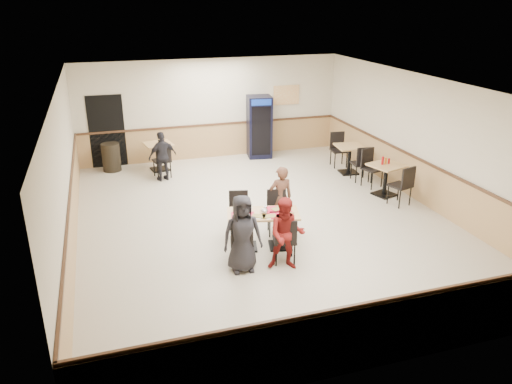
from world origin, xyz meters
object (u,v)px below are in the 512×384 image
object	(u,v)px
diner_woman_right	(287,234)
lone_diner	(163,156)
side_table_far	(350,155)
trash_bin	(111,157)
diner_man_opposite	(281,198)
pepsi_cooler	(259,127)
diner_woman_left	(242,234)
back_table	(159,152)
main_table	(263,225)
side_table_near	(386,175)

from	to	relation	value
diner_woman_right	lone_diner	bearing A→B (deg)	123.61
side_table_far	trash_bin	xyz separation A→B (m)	(-6.38, 2.24, -0.13)
diner_man_opposite	lone_diner	world-z (taller)	diner_man_opposite
diner_woman_right	pepsi_cooler	world-z (taller)	pepsi_cooler
diner_woman_left	back_table	xyz separation A→B (m)	(-0.71, 6.16, -0.20)
main_table	side_table_far	xyz separation A→B (m)	(3.73, 3.55, 0.04)
main_table	diner_woman_right	bearing A→B (deg)	-67.62
main_table	side_table_near	bearing A→B (deg)	38.04
diner_man_opposite	trash_bin	size ratio (longest dim) A/B	1.75
diner_woman_left	diner_man_opposite	bearing A→B (deg)	51.43
diner_woman_left	lone_diner	size ratio (longest dim) A/B	1.08
main_table	diner_woman_right	distance (m)	0.94
diner_man_opposite	side_table_near	xyz separation A→B (m)	(3.17, 1.03, -0.17)
back_table	main_table	bearing A→B (deg)	-76.12
diner_woman_left	back_table	size ratio (longest dim) A/B	1.70
diner_woman_right	back_table	bearing A→B (deg)	121.52
back_table	lone_diner	bearing A→B (deg)	-90.00
diner_woman_left	lone_diner	world-z (taller)	diner_woman_left
back_table	side_table_near	bearing A→B (deg)	-35.61
trash_bin	lone_diner	bearing A→B (deg)	-43.66
diner_woman_right	side_table_near	world-z (taller)	diner_woman_right
lone_diner	trash_bin	distance (m)	1.83
diner_man_opposite	diner_woman_right	bearing A→B (deg)	73.90
diner_woman_right	side_table_near	bearing A→B (deg)	54.34
diner_woman_right	side_table_far	bearing A→B (deg)	69.47
main_table	diner_man_opposite	bearing A→B (deg)	62.10
side_table_near	diner_man_opposite	bearing A→B (deg)	-161.93
diner_man_opposite	side_table_near	bearing A→B (deg)	-161.41
side_table_near	diner_woman_left	bearing A→B (deg)	-150.80
side_table_far	pepsi_cooler	bearing A→B (deg)	130.05
side_table_far	diner_woman_right	bearing A→B (deg)	-128.83
side_table_far	trash_bin	distance (m)	6.76
main_table	side_table_near	distance (m)	4.19
back_table	side_table_far	bearing A→B (deg)	-20.49
diner_woman_left	diner_man_opposite	world-z (taller)	diner_woman_left
diner_woman_right	trash_bin	size ratio (longest dim) A/B	1.72
main_table	diner_man_opposite	size ratio (longest dim) A/B	1.08
diner_woman_left	side_table_far	world-z (taller)	diner_woman_left
diner_man_opposite	pepsi_cooler	distance (m)	5.25
main_table	lone_diner	size ratio (longest dim) A/B	1.12
diner_woman_left	pepsi_cooler	size ratio (longest dim) A/B	0.77
main_table	side_table_far	size ratio (longest dim) A/B	1.84
diner_woman_left	trash_bin	size ratio (longest dim) A/B	1.81
main_table	trash_bin	bearing A→B (deg)	127.88
side_table_far	back_table	distance (m)	5.41
diner_woman_left	side_table_near	size ratio (longest dim) A/B	1.56
side_table_near	side_table_far	size ratio (longest dim) A/B	1.13
back_table	pepsi_cooler	size ratio (longest dim) A/B	0.45
back_table	pepsi_cooler	distance (m)	3.20
side_table_near	back_table	world-z (taller)	side_table_near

